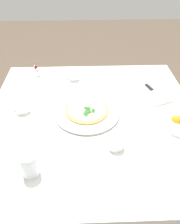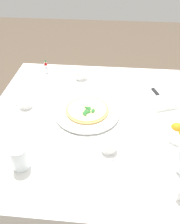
{
  "view_description": "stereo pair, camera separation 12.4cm",
  "coord_description": "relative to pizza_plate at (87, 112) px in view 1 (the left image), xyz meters",
  "views": [
    {
      "loc": [
        0.95,
        -0.05,
        1.53
      ],
      "look_at": [
        -0.01,
        -0.02,
        0.74
      ],
      "focal_mm": 36.8,
      "sensor_mm": 36.0,
      "label": 1
    },
    {
      "loc": [
        0.95,
        0.07,
        1.53
      ],
      "look_at": [
        -0.01,
        -0.02,
        0.74
      ],
      "focal_mm": 36.8,
      "sensor_mm": 36.0,
      "label": 2
    }
  ],
  "objects": [
    {
      "name": "dinner_knife",
      "position": [
        -0.16,
        0.41,
        0.01
      ],
      "size": [
        0.19,
        0.08,
        0.01
      ],
      "rotation": [
        0.0,
        0.0,
        0.34
      ],
      "color": "silver",
      "rests_on": "napkin_folded"
    },
    {
      "name": "coffee_cup_left_edge",
      "position": [
        -0.02,
        -0.35,
        0.01
      ],
      "size": [
        0.13,
        0.13,
        0.06
      ],
      "color": "white",
      "rests_on": "dining_table"
    },
    {
      "name": "water_glass_right_edge",
      "position": [
        0.39,
        -0.24,
        0.04
      ],
      "size": [
        0.07,
        0.07,
        0.11
      ],
      "color": "white",
      "rests_on": "dining_table"
    },
    {
      "name": "salt_shaker",
      "position": [
        -0.42,
        -0.33,
        0.01
      ],
      "size": [
        0.03,
        0.03,
        0.06
      ],
      "color": "white",
      "rests_on": "dining_table"
    },
    {
      "name": "pizza_plate",
      "position": [
        0.0,
        0.0,
        0.0
      ],
      "size": [
        0.36,
        0.36,
        0.02
      ],
      "color": "white",
      "rests_on": "dining_table"
    },
    {
      "name": "pepper_shaker",
      "position": [
        -0.48,
        -0.35,
        0.01
      ],
      "size": [
        0.03,
        0.03,
        0.06
      ],
      "color": "white",
      "rests_on": "dining_table"
    },
    {
      "name": "coffee_cup_near_left",
      "position": [
        -0.36,
        -0.08,
        0.02
      ],
      "size": [
        0.13,
        0.13,
        0.07
      ],
      "color": "white",
      "rests_on": "dining_table"
    },
    {
      "name": "coffee_cup_near_right",
      "position": [
        0.26,
        0.12,
        0.02
      ],
      "size": [
        0.13,
        0.13,
        0.06
      ],
      "color": "white",
      "rests_on": "dining_table"
    },
    {
      "name": "hot_sauce_bottle",
      "position": [
        -0.45,
        -0.34,
        0.02
      ],
      "size": [
        0.02,
        0.02,
        0.08
      ],
      "color": "#B7140F",
      "rests_on": "dining_table"
    },
    {
      "name": "dining_table",
      "position": [
        0.03,
        0.03,
        -0.14
      ],
      "size": [
        1.15,
        1.15,
        0.72
      ],
      "color": "white",
      "rests_on": "ground_plane"
    },
    {
      "name": "napkin_folded",
      "position": [
        -0.17,
        0.41,
        -0.0
      ],
      "size": [
        0.25,
        0.19,
        0.02
      ],
      "rotation": [
        0.0,
        0.0,
        0.33
      ],
      "color": "white",
      "rests_on": "dining_table"
    },
    {
      "name": "pizza",
      "position": [
        0.0,
        0.0,
        0.01
      ],
      "size": [
        0.24,
        0.24,
        0.02
      ],
      "color": "#DBAD60",
      "rests_on": "pizza_plate"
    },
    {
      "name": "ground_plane",
      "position": [
        0.03,
        0.03,
        -0.73
      ],
      "size": [
        8.0,
        8.0,
        0.0
      ],
      "primitive_type": "plane",
      "color": "brown"
    }
  ]
}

